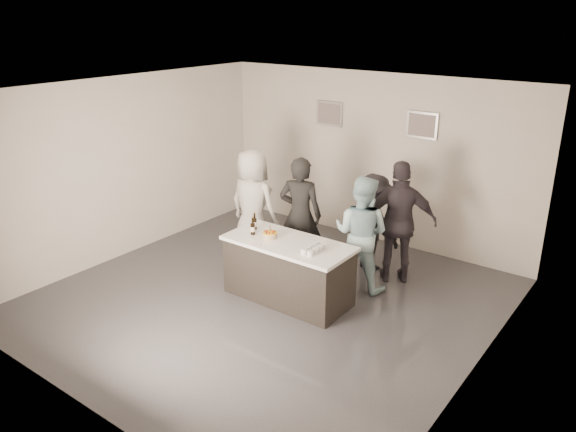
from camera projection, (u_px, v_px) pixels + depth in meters
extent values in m
plane|color=#3D3D42|center=(268.00, 299.00, 8.20)|extent=(6.00, 6.00, 0.00)
plane|color=white|center=(265.00, 91.00, 7.16)|extent=(6.00, 6.00, 0.00)
cube|color=beige|center=(372.00, 158.00, 9.94)|extent=(6.00, 0.04, 3.00)
cube|color=beige|center=(72.00, 283.00, 5.42)|extent=(6.00, 0.04, 3.00)
cube|color=beige|center=(126.00, 167.00, 9.36)|extent=(0.04, 6.00, 3.00)
cube|color=beige|center=(485.00, 256.00, 6.00)|extent=(0.04, 6.00, 3.00)
cube|color=#B2B2B7|center=(329.00, 114.00, 10.17)|extent=(0.54, 0.04, 0.44)
cube|color=#B2B2B7|center=(422.00, 125.00, 9.17)|extent=(0.54, 0.04, 0.44)
cube|color=white|center=(288.00, 270.00, 8.07)|extent=(1.86, 0.86, 0.90)
cylinder|color=yellow|center=(270.00, 235.00, 8.04)|extent=(0.21, 0.21, 0.07)
cylinder|color=black|center=(255.00, 221.00, 8.32)|extent=(0.07, 0.07, 0.26)
cylinder|color=black|center=(253.00, 226.00, 8.13)|extent=(0.07, 0.07, 0.26)
cube|color=orange|center=(314.00, 249.00, 7.59)|extent=(0.19, 0.40, 0.08)
cube|color=pink|center=(254.00, 243.00, 7.87)|extent=(0.24, 0.08, 0.01)
imported|color=black|center=(300.00, 215.00, 8.83)|extent=(0.79, 0.65, 1.88)
imported|color=#A7D0DB|center=(361.00, 233.00, 8.27)|extent=(0.92, 0.75, 1.76)
imported|color=silver|center=(253.00, 204.00, 9.32)|extent=(0.91, 0.59, 1.87)
imported|color=#363038|center=(399.00, 223.00, 8.46)|extent=(1.19, 1.00, 1.91)
imported|color=black|center=(373.00, 222.00, 8.94)|extent=(1.15, 0.86, 1.58)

